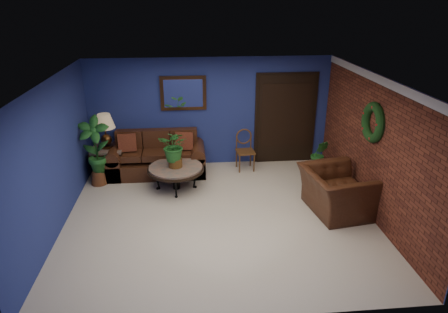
{
  "coord_description": "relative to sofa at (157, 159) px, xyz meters",
  "views": [
    {
      "loc": [
        -0.5,
        -6.31,
        3.78
      ],
      "look_at": [
        0.13,
        0.55,
        0.95
      ],
      "focal_mm": 32.0,
      "sensor_mm": 36.0,
      "label": 1
    }
  ],
  "objects": [
    {
      "name": "coffee_plant",
      "position": [
        0.43,
        -0.88,
        0.62
      ],
      "size": [
        0.72,
        0.67,
        0.79
      ],
      "color": "brown",
      "rests_on": "coffee_table"
    },
    {
      "name": "wall_right_brick",
      "position": [
        3.98,
        -2.08,
        0.94
      ],
      "size": [
        0.04,
        5.0,
        2.5
      ],
      "primitive_type": "cube",
      "color": "maroon",
      "rests_on": "ground"
    },
    {
      "name": "end_table",
      "position": [
        -1.07,
        -0.03,
        0.18
      ],
      "size": [
        0.71,
        0.71,
        0.64
      ],
      "color": "#524E48",
      "rests_on": "ground"
    },
    {
      "name": "ceiling",
      "position": [
        1.23,
        -2.08,
        2.19
      ],
      "size": [
        5.5,
        5.0,
        0.02
      ],
      "primitive_type": "cube",
      "color": "silver",
      "rests_on": "wall_back"
    },
    {
      "name": "coffee_table",
      "position": [
        0.43,
        -0.88,
        0.13
      ],
      "size": [
        1.16,
        1.16,
        0.5
      ],
      "rotation": [
        0.0,
        0.0,
        -0.32
      ],
      "color": "#524E48",
      "rests_on": "ground"
    },
    {
      "name": "tall_plant",
      "position": [
        -1.22,
        -0.5,
        0.49
      ],
      "size": [
        0.67,
        0.47,
        1.48
      ],
      "color": "brown",
      "rests_on": "ground"
    },
    {
      "name": "wreath",
      "position": [
        3.92,
        -2.03,
        1.39
      ],
      "size": [
        0.16,
        0.72,
        0.72
      ],
      "primitive_type": "torus",
      "rotation": [
        0.0,
        1.57,
        0.0
      ],
      "color": "black",
      "rests_on": "wall_right_brick"
    },
    {
      "name": "side_chair",
      "position": [
        1.99,
        0.04,
        0.21
      ],
      "size": [
        0.43,
        0.43,
        0.92
      ],
      "rotation": [
        0.0,
        0.0,
        0.09
      ],
      "color": "brown",
      "rests_on": "ground"
    },
    {
      "name": "armchair",
      "position": [
        3.38,
        -2.08,
        0.09
      ],
      "size": [
        1.27,
        1.4,
        0.81
      ],
      "primitive_type": "imported",
      "rotation": [
        0.0,
        0.0,
        1.72
      ],
      "color": "#422113",
      "rests_on": "ground"
    },
    {
      "name": "wall_left",
      "position": [
        -1.52,
        -2.08,
        0.94
      ],
      "size": [
        0.04,
        5.0,
        2.5
      ],
      "primitive_type": "cube",
      "color": "navy",
      "rests_on": "ground"
    },
    {
      "name": "table_lamp",
      "position": [
        -1.07,
        -0.03,
        0.8
      ],
      "size": [
        0.44,
        0.44,
        0.73
      ],
      "color": "#442813",
      "rests_on": "end_table"
    },
    {
      "name": "floor_plant",
      "position": [
        3.58,
        -0.44,
        0.11
      ],
      "size": [
        0.42,
        0.37,
        0.82
      ],
      "color": "brown",
      "rests_on": "ground"
    },
    {
      "name": "crown_molding",
      "position": [
        3.95,
        -2.08,
        2.12
      ],
      "size": [
        0.03,
        5.0,
        0.14
      ],
      "primitive_type": "cube",
      "color": "white",
      "rests_on": "wall_right_brick"
    },
    {
      "name": "wall_mirror",
      "position": [
        0.63,
        0.38,
        1.41
      ],
      "size": [
        1.02,
        0.06,
        0.77
      ],
      "primitive_type": "cube",
      "color": "#442813",
      "rests_on": "wall_back"
    },
    {
      "name": "wall_back",
      "position": [
        1.23,
        0.42,
        0.94
      ],
      "size": [
        5.5,
        0.04,
        2.5
      ],
      "primitive_type": "cube",
      "color": "navy",
      "rests_on": "ground"
    },
    {
      "name": "sofa",
      "position": [
        0.0,
        0.0,
        0.0
      ],
      "size": [
        2.13,
        0.92,
        0.96
      ],
      "color": "#422113",
      "rests_on": "ground"
    },
    {
      "name": "closet_door",
      "position": [
        2.98,
        0.39,
        0.74
      ],
      "size": [
        1.44,
        0.06,
        2.18
      ],
      "primitive_type": "cube",
      "color": "black",
      "rests_on": "wall_back"
    },
    {
      "name": "floor",
      "position": [
        1.23,
        -2.08,
        -0.31
      ],
      "size": [
        5.5,
        5.5,
        0.0
      ],
      "primitive_type": "plane",
      "color": "beige",
      "rests_on": "ground"
    }
  ]
}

